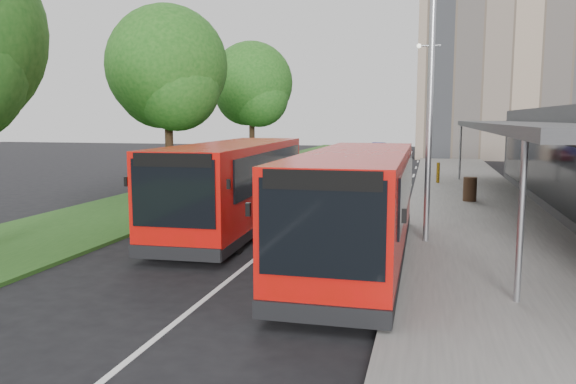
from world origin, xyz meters
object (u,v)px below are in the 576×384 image
at_px(tree_mid, 168,75).
at_px(car_near, 403,153).
at_px(bus_main, 357,206).
at_px(litter_bin, 470,189).
at_px(bus_second, 235,186).
at_px(tree_far, 252,89).
at_px(lamp_post_far, 429,100).
at_px(lamp_post_near, 428,75).
at_px(bollard, 438,173).
at_px(car_far, 377,148).

bearing_deg(tree_mid, car_near, 72.64).
xyz_separation_m(bus_main, litter_bin, (3.36, 10.70, -0.77)).
height_order(bus_main, car_near, bus_main).
bearing_deg(tree_mid, bus_second, -49.32).
bearing_deg(tree_far, bus_main, -65.92).
bearing_deg(car_near, tree_far, -105.33).
xyz_separation_m(lamp_post_far, bus_main, (-1.57, -22.33, -3.30)).
bearing_deg(lamp_post_far, bus_main, -94.03).
relative_size(lamp_post_near, lamp_post_far, 1.00).
bearing_deg(car_near, bus_main, -76.13).
relative_size(tree_far, bollard, 7.85).
xyz_separation_m(tree_far, lamp_post_near, (11.13, -19.05, -0.75)).
height_order(tree_far, lamp_post_near, tree_far).
bearing_deg(bollard, bus_main, -97.11).
height_order(lamp_post_far, litter_bin, lamp_post_far).
xyz_separation_m(lamp_post_near, car_far, (-5.06, 41.89, -4.15)).
height_order(lamp_post_far, bus_main, lamp_post_far).
relative_size(lamp_post_far, car_near, 2.67).
distance_m(tree_mid, bus_second, 8.99).
distance_m(bus_main, bollard, 17.47).
bearing_deg(bus_second, car_far, 86.54).
xyz_separation_m(lamp_post_near, lamp_post_far, (0.00, 20.00, 0.00)).
xyz_separation_m(tree_mid, bollard, (11.72, 7.94, -4.78)).
height_order(car_near, car_far, car_far).
bearing_deg(tree_mid, litter_bin, 5.83).
xyz_separation_m(tree_mid, bus_main, (9.56, -9.38, -4.05)).
relative_size(lamp_post_near, car_near, 2.67).
relative_size(lamp_post_far, bus_main, 0.81).
xyz_separation_m(lamp_post_far, car_near, (-2.17, 15.69, -4.21)).
bearing_deg(car_far, car_near, -45.67).
bearing_deg(car_near, lamp_post_near, -73.55).
xyz_separation_m(lamp_post_far, bollard, (0.59, -5.01, -4.03)).
bearing_deg(bus_second, tree_far, 103.85).
height_order(lamp_post_far, bus_second, lamp_post_far).
relative_size(bus_second, litter_bin, 10.01).
bearing_deg(bus_second, car_near, 81.60).
relative_size(lamp_post_near, car_far, 2.31).
bearing_deg(tree_far, tree_mid, -90.00).
height_order(bollard, car_far, bollard).
bearing_deg(tree_far, lamp_post_far, 4.87).
height_order(lamp_post_near, bollard, lamp_post_near).
distance_m(lamp_post_far, car_near, 16.39).
distance_m(bus_main, car_near, 38.04).
distance_m(bus_second, litter_bin, 10.70).
bearing_deg(tree_far, bus_second, -73.86).
xyz_separation_m(bus_second, car_near, (3.72, 34.73, -0.92)).
distance_m(lamp_post_near, lamp_post_far, 20.00).
height_order(lamp_post_near, car_far, lamp_post_near).
height_order(tree_mid, bus_main, tree_mid).
height_order(tree_far, litter_bin, tree_far).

